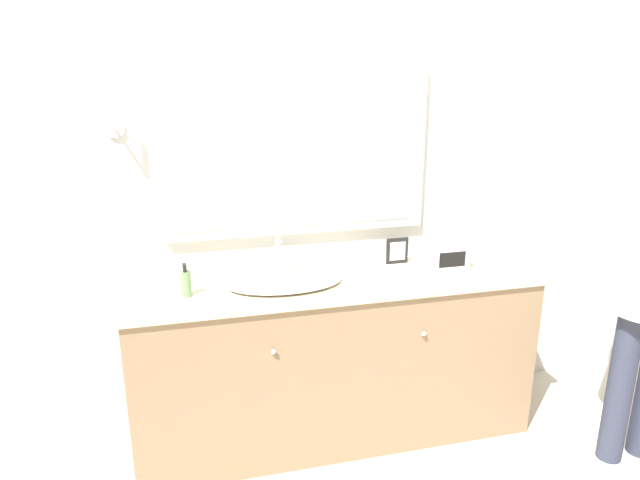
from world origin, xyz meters
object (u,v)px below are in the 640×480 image
at_px(sink_basin, 284,280).
at_px(soap_bottle, 186,283).
at_px(appliance_box, 446,256).
at_px(picture_frame, 397,251).

bearing_deg(sink_basin, soap_bottle, -175.37).
height_order(appliance_box, picture_frame, picture_frame).
height_order(soap_bottle, picture_frame, soap_bottle).
height_order(sink_basin, soap_bottle, sink_basin).
xyz_separation_m(sink_basin, picture_frame, (0.63, 0.15, 0.05)).
bearing_deg(appliance_box, soap_bottle, -176.54).
bearing_deg(picture_frame, appliance_box, -24.82).
distance_m(sink_basin, appliance_box, 0.86).
relative_size(soap_bottle, appliance_box, 0.79).
bearing_deg(sink_basin, picture_frame, 13.31).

